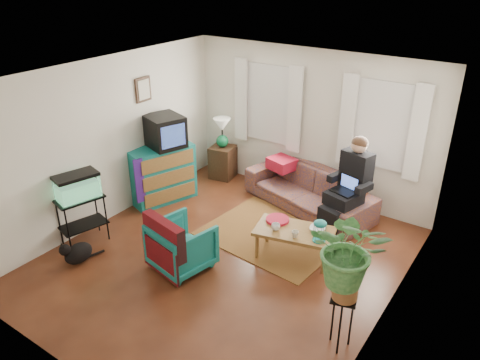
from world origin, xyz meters
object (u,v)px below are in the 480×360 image
Objects in this scene: aquarium_stand at (83,220)px; coffee_table at (294,243)px; sofa at (309,184)px; armchair at (182,243)px; side_table at (223,162)px; plant_stand at (341,322)px; dresser at (161,173)px.

aquarium_stand is 0.68× the size of coffee_table.
sofa is 3.03× the size of armchair.
plant_stand reaches higher than side_table.
armchair is 1.12× the size of plant_stand.
side_table is 2.91m from coffee_table.
sofa is 3.65× the size of side_table.
armchair is (1.27, -2.67, 0.06)m from side_table.
sofa is 2.55m from dresser.
dresser reaches higher than aquarium_stand.
plant_stand is (1.24, -1.22, 0.11)m from coffee_table.
side_table is at bearing -169.23° from sofa.
armchair reaches higher than aquarium_stand.
dresser is (-2.27, -1.17, 0.05)m from sofa.
aquarium_stand is at bearing -71.33° from dresser.
plant_stand is at bearing -41.16° from sofa.
sofa is at bearing 66.53° from aquarium_stand.
sofa reaches higher than aquarium_stand.
side_table is 0.58× the size of coffee_table.
sofa is at bearing -93.08° from armchair.
coffee_table is (1.16, 1.07, -0.15)m from armchair.
armchair is at bearing -89.13° from sofa.
aquarium_stand is 1.66m from armchair.
armchair reaches higher than plant_stand.
armchair is (1.62, 0.36, 0.01)m from aquarium_stand.
aquarium_stand is at bearing -96.60° from side_table.
sofa is 3.66m from aquarium_stand.
sofa is 3.38× the size of plant_stand.
dresser reaches higher than coffee_table.
sofa is 2.10× the size of coffee_table.
aquarium_stand is 0.98× the size of armchair.
sofa is 1.54m from coffee_table.
side_table is at bearing 133.45° from coffee_table.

